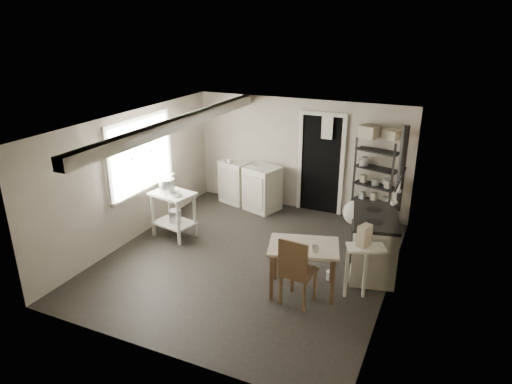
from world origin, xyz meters
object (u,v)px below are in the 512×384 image
at_px(base_cabinets, 250,185).
at_px(stove, 373,245).
at_px(prep_table, 174,216).
at_px(chair, 298,271).
at_px(stockpot, 167,187).
at_px(flour_sack, 353,212).
at_px(work_table, 303,268).
at_px(shelf_rack, 376,177).

height_order(base_cabinets, stove, base_cabinets).
relative_size(prep_table, chair, 0.83).
distance_m(stockpot, flour_sack, 3.58).
relative_size(work_table, flour_sack, 2.08).
bearing_deg(prep_table, work_table, -15.67).
xyz_separation_m(stockpot, base_cabinets, (0.74, 1.91, -0.48)).
height_order(stove, work_table, stove).
relative_size(shelf_rack, chair, 1.65).
bearing_deg(shelf_rack, stove, -62.26).
height_order(shelf_rack, chair, shelf_rack).
relative_size(chair, flour_sack, 2.17).
xyz_separation_m(work_table, chair, (0.03, -0.28, 0.10)).
bearing_deg(work_table, prep_table, 164.33).
xyz_separation_m(shelf_rack, chair, (-0.44, -3.11, -0.46)).
height_order(prep_table, base_cabinets, base_cabinets).
distance_m(prep_table, stove, 3.54).
relative_size(shelf_rack, work_table, 1.72).
bearing_deg(shelf_rack, prep_table, -129.92).
relative_size(prep_table, work_table, 0.87).
bearing_deg(base_cabinets, chair, -37.36).
relative_size(prep_table, stove, 0.71).
distance_m(stockpot, chair, 3.11).
height_order(prep_table, stockpot, stockpot).
height_order(stockpot, work_table, stockpot).
bearing_deg(prep_table, chair, -20.79).
height_order(prep_table, work_table, prep_table).
relative_size(stove, flour_sack, 2.54).
relative_size(shelf_rack, stove, 1.41).
xyz_separation_m(prep_table, work_table, (2.73, -0.77, -0.02)).
height_order(base_cabinets, shelf_rack, shelf_rack).
relative_size(prep_table, stockpot, 2.83).
relative_size(prep_table, base_cabinets, 0.61).
bearing_deg(stove, prep_table, 172.00).
xyz_separation_m(stockpot, stove, (3.65, 0.24, -0.50)).
distance_m(shelf_rack, stove, 1.90).
distance_m(stove, flour_sack, 1.76).
xyz_separation_m(work_table, flour_sack, (0.13, 2.65, -0.14)).
xyz_separation_m(chair, flour_sack, (0.10, 2.93, -0.24)).
distance_m(chair, flour_sack, 2.94).
distance_m(base_cabinets, work_table, 3.43).
height_order(stockpot, chair, stockpot).
distance_m(base_cabinets, stove, 3.36).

